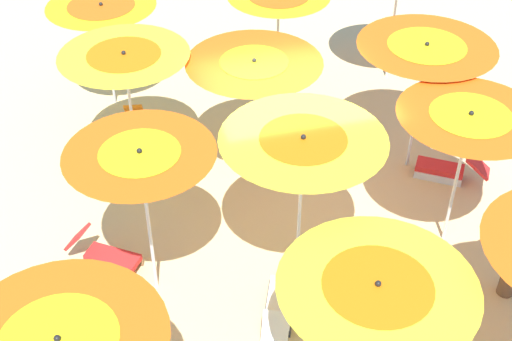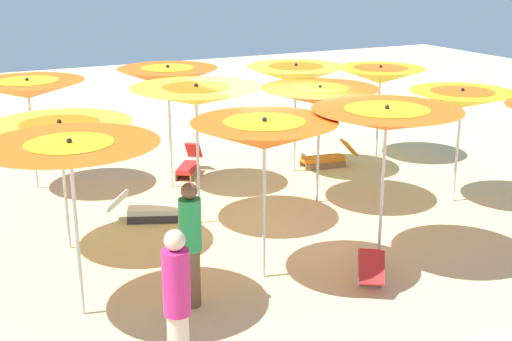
{
  "view_description": "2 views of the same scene",
  "coord_description": "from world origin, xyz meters",
  "px_view_note": "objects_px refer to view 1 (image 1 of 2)",
  "views": [
    {
      "loc": [
        8.4,
        -2.82,
        7.8
      ],
      "look_at": [
        0.83,
        -0.77,
        1.54
      ],
      "focal_mm": 49.55,
      "sensor_mm": 36.0,
      "label": 1
    },
    {
      "loc": [
        5.61,
        10.38,
        4.52
      ],
      "look_at": [
        0.64,
        0.34,
        1.04
      ],
      "focal_mm": 48.31,
      "sensor_mm": 36.0,
      "label": 2
    }
  ],
  "objects_px": {
    "beach_umbrella_4": "(279,2)",
    "beach_umbrella_10": "(469,126)",
    "beach_umbrella_1": "(125,64)",
    "lounger_1": "(447,168)",
    "lounger_4": "(414,54)",
    "beach_ball": "(115,154)",
    "beach_umbrella_0": "(102,14)",
    "lounger_0": "(106,255)",
    "beach_umbrella_5": "(254,70)",
    "beach_umbrella_6": "(303,148)",
    "beach_umbrella_7": "(376,296)",
    "beach_umbrella_2": "(141,164)",
    "lounger_2": "(279,307)",
    "lounger_3": "(134,134)",
    "beach_umbrella_9": "(425,54)"
  },
  "relations": [
    {
      "from": "beach_umbrella_0",
      "to": "beach_umbrella_5",
      "type": "bearing_deg",
      "value": 36.03
    },
    {
      "from": "beach_umbrella_7",
      "to": "beach_umbrella_9",
      "type": "distance_m",
      "value": 4.97
    },
    {
      "from": "beach_umbrella_5",
      "to": "lounger_3",
      "type": "distance_m",
      "value": 3.03
    },
    {
      "from": "beach_umbrella_7",
      "to": "lounger_4",
      "type": "relative_size",
      "value": 1.65
    },
    {
      "from": "beach_umbrella_1",
      "to": "beach_umbrella_5",
      "type": "xyz_separation_m",
      "value": [
        0.6,
        1.96,
        -0.07
      ]
    },
    {
      "from": "beach_umbrella_7",
      "to": "beach_ball",
      "type": "distance_m",
      "value": 6.5
    },
    {
      "from": "beach_umbrella_1",
      "to": "beach_umbrella_10",
      "type": "height_order",
      "value": "beach_umbrella_10"
    },
    {
      "from": "beach_umbrella_5",
      "to": "beach_ball",
      "type": "relative_size",
      "value": 8.88
    },
    {
      "from": "beach_ball",
      "to": "beach_umbrella_1",
      "type": "bearing_deg",
      "value": 42.33
    },
    {
      "from": "beach_umbrella_4",
      "to": "lounger_4",
      "type": "bearing_deg",
      "value": 97.71
    },
    {
      "from": "lounger_2",
      "to": "lounger_3",
      "type": "xyz_separation_m",
      "value": [
        -4.64,
        -1.41,
        -0.0
      ]
    },
    {
      "from": "beach_umbrella_5",
      "to": "lounger_2",
      "type": "bearing_deg",
      "value": -8.98
    },
    {
      "from": "beach_umbrella_6",
      "to": "lounger_2",
      "type": "xyz_separation_m",
      "value": [
        0.79,
        -0.51,
        -2.09
      ]
    },
    {
      "from": "beach_umbrella_0",
      "to": "beach_ball",
      "type": "height_order",
      "value": "beach_umbrella_0"
    },
    {
      "from": "beach_umbrella_9",
      "to": "beach_ball",
      "type": "relative_size",
      "value": 9.55
    },
    {
      "from": "beach_umbrella_10",
      "to": "lounger_2",
      "type": "height_order",
      "value": "beach_umbrella_10"
    },
    {
      "from": "beach_umbrella_4",
      "to": "beach_ball",
      "type": "height_order",
      "value": "beach_umbrella_4"
    },
    {
      "from": "beach_umbrella_2",
      "to": "beach_umbrella_10",
      "type": "bearing_deg",
      "value": 87.6
    },
    {
      "from": "beach_umbrella_10",
      "to": "lounger_1",
      "type": "xyz_separation_m",
      "value": [
        -1.38,
        0.74,
        -1.95
      ]
    },
    {
      "from": "beach_umbrella_0",
      "to": "beach_umbrella_9",
      "type": "xyz_separation_m",
      "value": [
        3.43,
        4.82,
        0.31
      ]
    },
    {
      "from": "beach_umbrella_4",
      "to": "lounger_1",
      "type": "relative_size",
      "value": 1.81
    },
    {
      "from": "lounger_3",
      "to": "beach_umbrella_7",
      "type": "bearing_deg",
      "value": 26.95
    },
    {
      "from": "beach_umbrella_10",
      "to": "lounger_4",
      "type": "bearing_deg",
      "value": 159.76
    },
    {
      "from": "beach_umbrella_4",
      "to": "beach_umbrella_10",
      "type": "xyz_separation_m",
      "value": [
        4.79,
        1.33,
        0.16
      ]
    },
    {
      "from": "beach_umbrella_0",
      "to": "beach_umbrella_1",
      "type": "xyz_separation_m",
      "value": [
        2.32,
        0.16,
        0.21
      ]
    },
    {
      "from": "lounger_4",
      "to": "beach_umbrella_7",
      "type": "bearing_deg",
      "value": 38.06
    },
    {
      "from": "beach_umbrella_10",
      "to": "beach_umbrella_9",
      "type": "bearing_deg",
      "value": 172.6
    },
    {
      "from": "beach_umbrella_1",
      "to": "lounger_3",
      "type": "distance_m",
      "value": 2.1
    },
    {
      "from": "beach_umbrella_10",
      "to": "beach_ball",
      "type": "xyz_separation_m",
      "value": [
        -3.4,
        -4.78,
        -2.03
      ]
    },
    {
      "from": "beach_umbrella_5",
      "to": "beach_umbrella_6",
      "type": "bearing_deg",
      "value": 0.11
    },
    {
      "from": "beach_umbrella_1",
      "to": "lounger_1",
      "type": "xyz_separation_m",
      "value": [
        1.62,
        5.15,
        -1.93
      ]
    },
    {
      "from": "beach_umbrella_2",
      "to": "lounger_4",
      "type": "distance_m",
      "value": 8.45
    },
    {
      "from": "beach_umbrella_2",
      "to": "beach_umbrella_7",
      "type": "distance_m",
      "value": 3.37
    },
    {
      "from": "lounger_3",
      "to": "lounger_4",
      "type": "height_order",
      "value": "lounger_3"
    },
    {
      "from": "beach_umbrella_2",
      "to": "beach_umbrella_5",
      "type": "bearing_deg",
      "value": 136.64
    },
    {
      "from": "lounger_1",
      "to": "lounger_4",
      "type": "height_order",
      "value": "lounger_1"
    },
    {
      "from": "beach_umbrella_2",
      "to": "lounger_1",
      "type": "relative_size",
      "value": 2.06
    },
    {
      "from": "beach_umbrella_7",
      "to": "lounger_0",
      "type": "xyz_separation_m",
      "value": [
        -3.16,
        -2.84,
        -1.7
      ]
    },
    {
      "from": "beach_umbrella_4",
      "to": "beach_umbrella_9",
      "type": "distance_m",
      "value": 3.31
    },
    {
      "from": "beach_umbrella_4",
      "to": "lounger_3",
      "type": "relative_size",
      "value": 1.67
    },
    {
      "from": "beach_umbrella_7",
      "to": "beach_umbrella_0",
      "type": "bearing_deg",
      "value": -163.73
    },
    {
      "from": "beach_umbrella_0",
      "to": "lounger_0",
      "type": "height_order",
      "value": "beach_umbrella_0"
    },
    {
      "from": "beach_umbrella_4",
      "to": "beach_ball",
      "type": "xyz_separation_m",
      "value": [
        1.39,
        -3.45,
        -1.87
      ]
    },
    {
      "from": "beach_umbrella_5",
      "to": "beach_ball",
      "type": "xyz_separation_m",
      "value": [
        -1.01,
        -2.33,
        -1.94
      ]
    },
    {
      "from": "beach_umbrella_2",
      "to": "lounger_2",
      "type": "relative_size",
      "value": 1.95
    },
    {
      "from": "beach_umbrella_0",
      "to": "beach_umbrella_2",
      "type": "height_order",
      "value": "beach_umbrella_2"
    },
    {
      "from": "beach_umbrella_5",
      "to": "lounger_1",
      "type": "bearing_deg",
      "value": 72.31
    },
    {
      "from": "lounger_0",
      "to": "lounger_3",
      "type": "xyz_separation_m",
      "value": [
        -3.0,
        0.81,
        -0.01
      ]
    },
    {
      "from": "beach_umbrella_2",
      "to": "beach_umbrella_7",
      "type": "xyz_separation_m",
      "value": [
        2.54,
        2.19,
        -0.36
      ]
    },
    {
      "from": "beach_umbrella_7",
      "to": "beach_umbrella_10",
      "type": "xyz_separation_m",
      "value": [
        -2.35,
        2.34,
        0.25
      ]
    }
  ]
}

